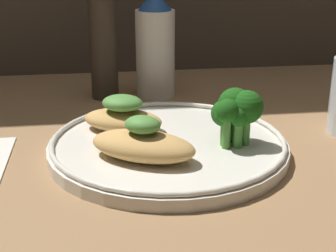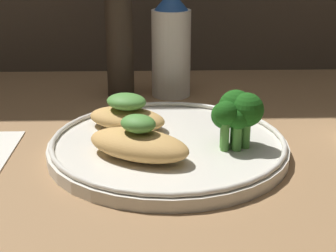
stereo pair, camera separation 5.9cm
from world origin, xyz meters
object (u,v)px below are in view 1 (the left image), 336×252
Objects in this scene: plate at (168,145)px; pepper_grinder at (103,45)px; broccoli_bunch at (235,111)px; sauce_bottle at (155,47)px.

plate is 24.88cm from pepper_grinder.
broccoli_bunch is 25.26cm from sauce_bottle.
plate is at bearing 168.64° from broccoli_bunch.
pepper_grinder reaches higher than broccoli_bunch.
plate is 1.71× the size of sauce_bottle.
broccoli_bunch is at bearing -59.86° from pepper_grinder.
plate is 23.87cm from sauce_bottle.
pepper_grinder is (-6.70, 22.86, 7.17)cm from plate.
plate is 1.56× the size of pepper_grinder.
plate is at bearing -92.93° from sauce_bottle.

